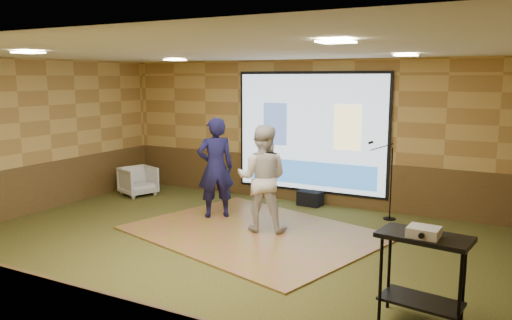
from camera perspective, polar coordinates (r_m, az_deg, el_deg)
The scene contains 18 objects.
ground at distance 7.74m, azimuth -3.57°, elevation -10.47°, with size 9.00×9.00×0.00m, color #2B3A1A.
room_shell at distance 7.30m, azimuth -3.74°, elevation 5.18°, with size 9.04×7.04×3.02m.
wainscot_back at distance 10.63m, azimuth 6.22°, elevation -2.35°, with size 9.00×0.04×0.95m, color #4E331A.
wainscot_front at distance 5.16m, azimuth -25.07°, elevation -16.22°, with size 9.00×0.04×0.95m, color #4E331A.
wainscot_left at distance 10.58m, azimuth -24.83°, elevation -3.24°, with size 0.04×7.00×0.95m, color #4E331A.
projector_screen at distance 10.43m, azimuth 6.23°, elevation 2.99°, with size 3.32×0.06×2.52m.
downlight_nw at distance 10.02m, azimuth -9.25°, elevation 11.22°, with size 0.32×0.32×0.02m, color #FFEABF.
downlight_ne at distance 8.18m, azimuth 16.77°, elevation 11.39°, with size 0.32×0.32×0.02m, color #FFEABF.
downlight_sw at distance 7.64m, azimuth -24.58°, elevation 11.12°, with size 0.32×0.32×0.02m, color #FFEABF.
downlight_se at distance 4.99m, azimuth 9.14°, elevation 13.20°, with size 0.32×0.32×0.02m, color #FFEABF.
dance_floor at distance 8.62m, azimuth -0.23°, elevation -8.27°, with size 3.99×3.04×0.03m, color brown.
player_left at distance 9.33m, azimuth -4.64°, elevation -0.88°, with size 0.69×0.45×1.88m, color #14133C.
player_right at distance 8.48m, azimuth 0.71°, elevation -2.11°, with size 0.88×0.69×1.82m, color beige.
av_table at distance 5.70m, azimuth 18.56°, elevation -10.91°, with size 0.94×0.50×0.99m.
projector at distance 5.51m, azimuth 18.63°, elevation -7.80°, with size 0.32×0.26×0.11m, color silver.
mic_stand at distance 9.66m, azimuth 14.80°, elevation -3.70°, with size 0.58×0.24×1.47m.
banquet_chair at distance 11.57m, azimuth -13.32°, elevation -2.35°, with size 0.69×0.71×0.65m, color gray.
duffel_bag at distance 10.46m, azimuth 6.20°, elevation -4.37°, with size 0.48×0.32×0.30m, color black.
Camera 1 is at (3.81, -6.21, 2.63)m, focal length 35.00 mm.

